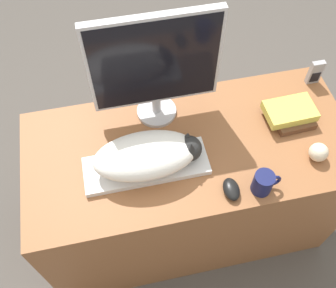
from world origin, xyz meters
TOP-DOWN VIEW (x-y plane):
  - ground_plane at (0.00, 0.00)m, footprint 12.00×12.00m
  - desk at (0.00, 0.30)m, footprint 1.32×0.60m
  - keyboard at (-0.19, 0.24)m, footprint 0.47×0.16m
  - cat at (-0.17, 0.24)m, footprint 0.40×0.20m
  - monitor at (-0.10, 0.49)m, footprint 0.48×0.16m
  - computer_mouse at (0.09, 0.08)m, footprint 0.06×0.09m
  - coffee_mug at (0.21, 0.06)m, footprint 0.11×0.07m
  - baseball at (0.46, 0.15)m, footprint 0.07×0.07m
  - phone at (0.60, 0.52)m, footprint 0.06×0.03m
  - book_stack at (0.43, 0.35)m, footprint 0.20×0.17m

SIDE VIEW (x-z plane):
  - ground_plane at x=0.00m, z-range 0.00..0.00m
  - desk at x=0.00m, z-range 0.00..0.73m
  - keyboard at x=-0.19m, z-range 0.73..0.75m
  - computer_mouse at x=0.09m, z-range 0.73..0.77m
  - book_stack at x=0.43m, z-range 0.73..0.80m
  - baseball at x=0.46m, z-range 0.73..0.80m
  - coffee_mug at x=0.21m, z-range 0.73..0.82m
  - phone at x=0.60m, z-range 0.73..0.85m
  - cat at x=-0.17m, z-range 0.75..0.88m
  - monitor at x=-0.10m, z-range 0.76..1.25m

